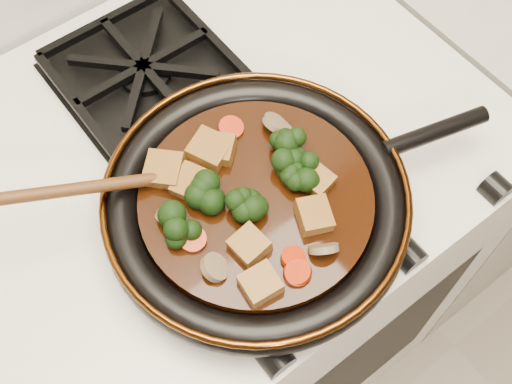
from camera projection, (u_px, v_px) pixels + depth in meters
stove at (220, 274)px, 1.23m from camera, size 0.76×0.60×0.90m
burner_grate_front at (269, 215)px, 0.77m from camera, size 0.23×0.23×0.03m
burner_grate_back at (144, 71)px, 0.88m from camera, size 0.23×0.23×0.03m
skillet at (258, 202)px, 0.75m from camera, size 0.48×0.36×0.05m
braising_sauce at (256, 201)px, 0.74m from camera, size 0.27×0.27×0.02m
tofu_cube_0 at (249, 245)px, 0.70m from camera, size 0.04×0.04×0.02m
tofu_cube_1 at (261, 284)px, 0.67m from camera, size 0.04×0.04×0.02m
tofu_cube_2 at (209, 150)px, 0.76m from camera, size 0.06×0.06×0.03m
tofu_cube_3 at (164, 171)px, 0.74m from camera, size 0.06×0.06×0.03m
tofu_cube_4 at (316, 180)px, 0.74m from camera, size 0.04×0.04×0.02m
tofu_cube_5 at (314, 216)px, 0.71m from camera, size 0.05×0.05×0.03m
tofu_cube_6 at (219, 149)px, 0.76m from camera, size 0.05×0.05×0.02m
tofu_cube_7 at (194, 185)px, 0.73m from camera, size 0.06×0.05×0.03m
broccoli_floret_0 at (181, 226)px, 0.71m from camera, size 0.08×0.07×0.06m
broccoli_floret_1 at (208, 197)px, 0.72m from camera, size 0.08×0.08×0.06m
broccoli_floret_2 at (294, 181)px, 0.73m from camera, size 0.08×0.08×0.05m
broccoli_floret_3 at (286, 140)px, 0.76m from camera, size 0.08×0.07×0.07m
broccoli_floret_4 at (242, 206)px, 0.72m from camera, size 0.08×0.09×0.06m
broccoli_floret_5 at (294, 165)px, 0.74m from camera, size 0.07×0.07×0.05m
carrot_coin_0 at (231, 128)px, 0.78m from camera, size 0.03×0.03×0.01m
carrot_coin_1 at (193, 239)px, 0.70m from camera, size 0.03×0.03×0.01m
carrot_coin_2 at (298, 272)px, 0.68m from camera, size 0.03×0.03×0.02m
carrot_coin_3 at (293, 258)px, 0.69m from camera, size 0.03×0.03×0.01m
carrot_coin_4 at (297, 273)px, 0.68m from camera, size 0.03×0.03×0.02m
mushroom_slice_0 at (215, 267)px, 0.68m from camera, size 0.04×0.04×0.03m
mushroom_slice_1 at (324, 248)px, 0.70m from camera, size 0.04×0.04×0.03m
mushroom_slice_2 at (171, 219)px, 0.71m from camera, size 0.04×0.04×0.03m
mushroom_slice_3 at (277, 124)px, 0.78m from camera, size 0.03×0.04×0.03m
wooden_spoon at (114, 184)px, 0.72m from camera, size 0.16×0.08×0.26m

